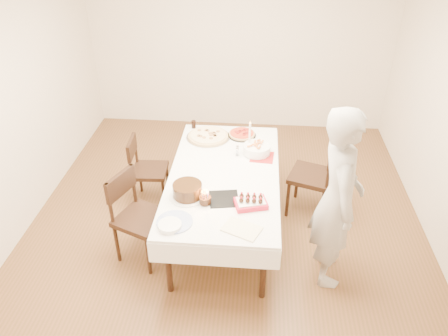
# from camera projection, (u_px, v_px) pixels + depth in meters

# --- Properties ---
(floor) EXTENTS (5.00, 5.00, 0.00)m
(floor) POSITION_uv_depth(u_px,v_px,m) (226.00, 222.00, 5.07)
(floor) COLOR brown
(floor) RESTS_ON ground
(wall_back) EXTENTS (4.50, 0.04, 2.70)m
(wall_back) POSITION_uv_depth(u_px,v_px,m) (240.00, 41.00, 6.41)
(wall_back) COLOR beige
(wall_back) RESTS_ON floor
(wall_front) EXTENTS (4.50, 0.04, 2.70)m
(wall_front) POSITION_uv_depth(u_px,v_px,m) (188.00, 336.00, 2.24)
(wall_front) COLOR beige
(wall_front) RESTS_ON floor
(wall_left) EXTENTS (0.04, 5.00, 2.70)m
(wall_left) POSITION_uv_depth(u_px,v_px,m) (9.00, 110.00, 4.48)
(wall_left) COLOR beige
(wall_left) RESTS_ON floor
(dining_table) EXTENTS (1.19, 2.16, 0.75)m
(dining_table) POSITION_uv_depth(u_px,v_px,m) (224.00, 202.00, 4.77)
(dining_table) COLOR white
(dining_table) RESTS_ON floor
(chair_right_savory) EXTENTS (0.65, 0.65, 1.00)m
(chair_right_savory) POSITION_uv_depth(u_px,v_px,m) (311.00, 176.00, 4.99)
(chair_right_savory) COLOR black
(chair_right_savory) RESTS_ON floor
(chair_left_savory) EXTENTS (0.46, 0.46, 0.86)m
(chair_left_savory) POSITION_uv_depth(u_px,v_px,m) (150.00, 171.00, 5.20)
(chair_left_savory) COLOR black
(chair_left_savory) RESTS_ON floor
(chair_left_dessert) EXTENTS (0.65, 0.65, 0.98)m
(chair_left_dessert) POSITION_uv_depth(u_px,v_px,m) (142.00, 219.00, 4.36)
(chair_left_dessert) COLOR black
(chair_left_dessert) RESTS_ON floor
(person) EXTENTS (0.45, 0.67, 1.82)m
(person) POSITION_uv_depth(u_px,v_px,m) (337.00, 199.00, 3.94)
(person) COLOR #B7B3AC
(person) RESTS_ON floor
(pizza_white) EXTENTS (0.63, 0.63, 0.04)m
(pizza_white) POSITION_uv_depth(u_px,v_px,m) (208.00, 136.00, 5.20)
(pizza_white) COLOR beige
(pizza_white) RESTS_ON dining_table
(pizza_pepperoni) EXTENTS (0.40, 0.40, 0.04)m
(pizza_pepperoni) POSITION_uv_depth(u_px,v_px,m) (242.00, 134.00, 5.25)
(pizza_pepperoni) COLOR red
(pizza_pepperoni) RESTS_ON dining_table
(red_placemat) EXTENTS (0.27, 0.27, 0.01)m
(red_placemat) POSITION_uv_depth(u_px,v_px,m) (262.00, 157.00, 4.85)
(red_placemat) COLOR #B21E1E
(red_placemat) RESTS_ON dining_table
(pasta_bowl) EXTENTS (0.32, 0.32, 0.10)m
(pasta_bowl) POSITION_uv_depth(u_px,v_px,m) (257.00, 149.00, 4.88)
(pasta_bowl) COLOR white
(pasta_bowl) RESTS_ON dining_table
(taper_candle) EXTENTS (0.09, 0.09, 0.38)m
(taper_candle) POSITION_uv_depth(u_px,v_px,m) (250.00, 136.00, 4.86)
(taper_candle) COLOR white
(taper_candle) RESTS_ON dining_table
(shaker_pair) EXTENTS (0.09, 0.09, 0.10)m
(shaker_pair) POSITION_uv_depth(u_px,v_px,m) (237.00, 152.00, 4.85)
(shaker_pair) COLOR white
(shaker_pair) RESTS_ON dining_table
(cola_glass) EXTENTS (0.05, 0.05, 0.10)m
(cola_glass) POSITION_uv_depth(u_px,v_px,m) (194.00, 124.00, 5.40)
(cola_glass) COLOR black
(cola_glass) RESTS_ON dining_table
(layer_cake) EXTENTS (0.45, 0.45, 0.14)m
(layer_cake) POSITION_uv_depth(u_px,v_px,m) (187.00, 191.00, 4.20)
(layer_cake) COLOR #321C0C
(layer_cake) RESTS_ON dining_table
(cake_board) EXTENTS (0.32, 0.32, 0.01)m
(cake_board) POSITION_uv_depth(u_px,v_px,m) (224.00, 199.00, 4.21)
(cake_board) COLOR black
(cake_board) RESTS_ON dining_table
(birthday_cake) EXTENTS (0.14, 0.14, 0.13)m
(birthday_cake) POSITION_uv_depth(u_px,v_px,m) (205.00, 197.00, 4.10)
(birthday_cake) COLOR #351E0E
(birthday_cake) RESTS_ON dining_table
(strawberry_box) EXTENTS (0.34, 0.27, 0.07)m
(strawberry_box) POSITION_uv_depth(u_px,v_px,m) (251.00, 203.00, 4.10)
(strawberry_box) COLOR red
(strawberry_box) RESTS_ON dining_table
(box_lid) EXTENTS (0.38, 0.33, 0.03)m
(box_lid) POSITION_uv_depth(u_px,v_px,m) (242.00, 229.00, 3.84)
(box_lid) COLOR beige
(box_lid) RESTS_ON dining_table
(plate_stack) EXTENTS (0.24, 0.24, 0.04)m
(plate_stack) POSITION_uv_depth(u_px,v_px,m) (170.00, 226.00, 3.85)
(plate_stack) COLOR white
(plate_stack) RESTS_ON dining_table
(china_plate) EXTENTS (0.36, 0.36, 0.01)m
(china_plate) POSITION_uv_depth(u_px,v_px,m) (175.00, 222.00, 3.91)
(china_plate) COLOR white
(china_plate) RESTS_ON dining_table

